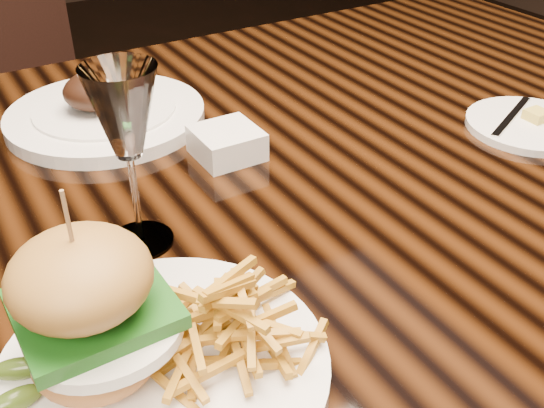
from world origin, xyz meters
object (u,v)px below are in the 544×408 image
wine_glass (125,119)px  far_dish (105,110)px  dining_table (227,221)px  chair_far (8,94)px  burger_plate (155,332)px

wine_glass → far_dish: 0.31m
dining_table → wine_glass: wine_glass is taller
chair_far → wine_glass: bearing=-105.5°
dining_table → far_dish: 0.23m
burger_plate → chair_far: chair_far is taller
far_dish → dining_table: bearing=-67.9°
dining_table → wine_glass: size_ratio=8.66×
wine_glass → far_dish: wine_glass is taller
wine_glass → dining_table: bearing=32.5°
dining_table → wine_glass: (-0.14, -0.09, 0.21)m
dining_table → wine_glass: 0.27m
far_dish → burger_plate: bearing=-103.4°
dining_table → chair_far: size_ratio=1.68×
dining_table → wine_glass: bearing=-147.5°
far_dish → chair_far: 0.73m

